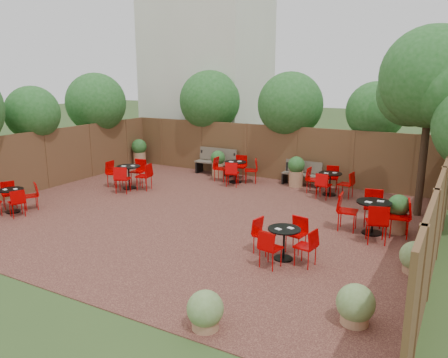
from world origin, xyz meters
The scene contains 13 objects.
ground centered at (0.00, 0.00, 0.00)m, with size 80.00×80.00×0.00m, color #354F23.
courtyard_paving centered at (0.00, 0.00, 0.01)m, with size 12.00×10.00×0.02m, color #3C1C18.
fence_back centered at (0.00, 5.00, 1.00)m, with size 12.00×0.08×2.00m, color brown.
fence_left centered at (-6.00, 0.00, 1.00)m, with size 0.08×10.00×2.00m, color brown.
fence_right centered at (6.00, 0.00, 1.00)m, with size 0.08×10.00×2.00m, color brown.
neighbour_building centered at (-4.50, 8.00, 4.00)m, with size 5.00×4.00×8.00m, color beige.
overhang_foliage centered at (-2.33, 2.46, 2.72)m, with size 15.79×10.81×2.76m.
courtyard_tree centered at (5.33, 2.96, 3.60)m, with size 2.78×2.68×5.05m.
park_bench_left centered at (-2.08, 4.63, 0.54)m, with size 1.62×0.52×1.00m.
park_bench_right centered at (1.41, 4.62, 0.45)m, with size 1.39×0.55×0.84m.
bistro_tables centered at (0.43, 1.21, 0.46)m, with size 10.75×7.66×0.94m.
planters centered at (-0.92, 3.70, 0.59)m, with size 11.28×3.69×1.14m.
low_shrubs centered at (4.70, -2.98, 0.32)m, with size 3.13×4.26×0.65m.
Camera 1 is at (6.36, -9.78, 3.85)m, focal length 35.28 mm.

